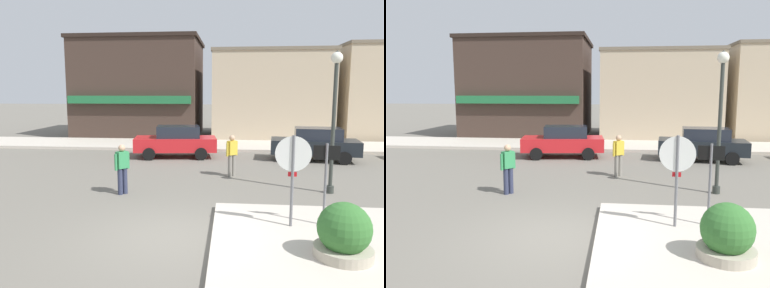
# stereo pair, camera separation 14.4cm
# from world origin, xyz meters

# --- Properties ---
(ground_plane) EXTENTS (160.00, 160.00, 0.00)m
(ground_plane) POSITION_xyz_m (0.00, 0.00, 0.00)
(ground_plane) COLOR #6B665B
(sidewalk_corner) EXTENTS (6.40, 4.80, 0.15)m
(sidewalk_corner) POSITION_xyz_m (4.05, -0.15, 0.07)
(sidewalk_corner) COLOR beige
(sidewalk_corner) RESTS_ON ground
(kerb_far) EXTENTS (80.00, 4.00, 0.15)m
(kerb_far) POSITION_xyz_m (0.00, 14.00, 0.07)
(kerb_far) COLOR beige
(kerb_far) RESTS_ON ground
(stop_sign) EXTENTS (0.82, 0.10, 2.30)m
(stop_sign) POSITION_xyz_m (2.67, 0.62, 1.52)
(stop_sign) COLOR slate
(stop_sign) RESTS_ON ground
(one_way_sign) EXTENTS (0.60, 0.08, 2.10)m
(one_way_sign) POSITION_xyz_m (3.46, 0.78, 1.33)
(one_way_sign) COLOR slate
(one_way_sign) RESTS_ON ground
(planter) EXTENTS (1.10, 1.10, 1.23)m
(planter) POSITION_xyz_m (3.40, -0.98, 0.56)
(planter) COLOR #ADA38E
(planter) RESTS_ON ground
(lamp_post) EXTENTS (0.36, 0.36, 4.54)m
(lamp_post) POSITION_xyz_m (4.48, 4.19, 2.96)
(lamp_post) COLOR #333833
(lamp_post) RESTS_ON ground
(parked_car_nearest) EXTENTS (4.17, 2.23, 1.56)m
(parked_car_nearest) POSITION_xyz_m (-1.45, 10.20, 0.81)
(parked_car_nearest) COLOR red
(parked_car_nearest) RESTS_ON ground
(parked_car_second) EXTENTS (4.17, 2.23, 1.56)m
(parked_car_second) POSITION_xyz_m (5.23, 10.00, 0.81)
(parked_car_second) COLOR black
(parked_car_second) RESTS_ON ground
(pedestrian_crossing_near) EXTENTS (0.48, 0.42, 1.61)m
(pedestrian_crossing_near) POSITION_xyz_m (1.30, 6.27, 0.87)
(pedestrian_crossing_near) COLOR gray
(pedestrian_crossing_near) RESTS_ON ground
(pedestrian_crossing_far) EXTENTS (0.42, 0.48, 1.61)m
(pedestrian_crossing_far) POSITION_xyz_m (-2.19, 3.39, 0.87)
(pedestrian_crossing_far) COLOR #2D334C
(pedestrian_crossing_far) RESTS_ON ground
(building_corner_shop) EXTENTS (8.80, 7.75, 6.96)m
(building_corner_shop) POSITION_xyz_m (-5.37, 19.63, 3.48)
(building_corner_shop) COLOR #3D2D26
(building_corner_shop) RESTS_ON ground
(building_storefront_left_near) EXTENTS (7.92, 6.40, 5.98)m
(building_storefront_left_near) POSITION_xyz_m (3.89, 19.08, 2.99)
(building_storefront_left_near) COLOR tan
(building_storefront_left_near) RESTS_ON ground
(building_storefront_left_mid) EXTENTS (5.22, 6.89, 6.37)m
(building_storefront_left_mid) POSITION_xyz_m (11.14, 19.81, 3.19)
(building_storefront_left_mid) COLOR tan
(building_storefront_left_mid) RESTS_ON ground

